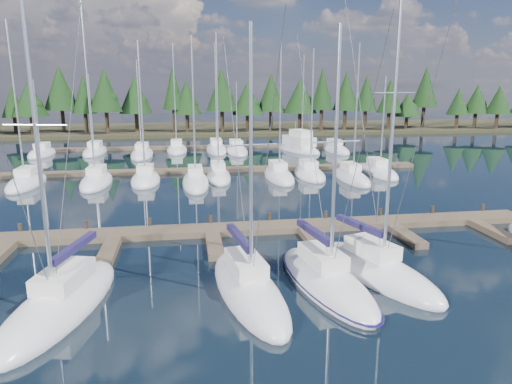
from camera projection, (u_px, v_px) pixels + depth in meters
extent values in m
plane|color=black|center=(204.00, 192.00, 41.28)|extent=(260.00, 260.00, 0.00)
cube|color=#302D1A|center=(192.00, 129.00, 98.97)|extent=(220.00, 30.00, 0.60)
cube|color=brown|center=(212.00, 230.00, 29.68)|extent=(44.00, 2.00, 0.40)
cube|color=brown|center=(109.00, 251.00, 25.91)|extent=(0.90, 4.00, 0.40)
cube|color=brown|center=(214.00, 246.00, 26.80)|extent=(0.90, 4.00, 0.40)
cube|color=brown|center=(313.00, 240.00, 27.68)|extent=(0.90, 4.00, 0.40)
cube|color=brown|center=(406.00, 236.00, 28.57)|extent=(0.90, 4.00, 0.40)
cube|color=brown|center=(493.00, 231.00, 29.46)|extent=(0.90, 4.00, 0.40)
cylinder|color=#31261B|center=(20.00, 230.00, 28.81)|extent=(0.26, 0.26, 0.90)
cylinder|color=#31261B|center=(86.00, 227.00, 29.40)|extent=(0.26, 0.26, 0.90)
cylinder|color=#31261B|center=(150.00, 225.00, 30.00)|extent=(0.26, 0.26, 0.90)
cylinder|color=#31261B|center=(211.00, 222.00, 30.59)|extent=(0.26, 0.26, 0.90)
cylinder|color=#31261B|center=(269.00, 219.00, 31.18)|extent=(0.26, 0.26, 0.90)
cylinder|color=#31261B|center=(326.00, 217.00, 31.77)|extent=(0.26, 0.26, 0.90)
cylinder|color=#31261B|center=(380.00, 215.00, 32.37)|extent=(0.26, 0.26, 0.90)
cylinder|color=#31261B|center=(432.00, 212.00, 32.96)|extent=(0.26, 0.26, 0.90)
cylinder|color=#31261B|center=(483.00, 210.00, 33.55)|extent=(0.26, 0.26, 0.90)
cube|color=brown|center=(200.00, 170.00, 50.86)|extent=(50.00, 1.80, 0.40)
cube|color=brown|center=(196.00, 147.00, 70.12)|extent=(46.00, 1.80, 0.40)
ellipsoid|color=silver|center=(61.00, 306.00, 19.49)|extent=(4.99, 9.68, 1.90)
cube|color=silver|center=(64.00, 276.00, 19.67)|extent=(2.23, 3.25, 0.70)
cylinder|color=silver|center=(37.00, 141.00, 17.42)|extent=(0.19, 0.19, 12.56)
cylinder|color=silver|center=(74.00, 251.00, 20.58)|extent=(1.10, 3.99, 0.12)
cube|color=#1B163D|center=(74.00, 247.00, 20.54)|extent=(1.28, 3.86, 0.30)
cylinder|color=silver|center=(35.00, 125.00, 17.28)|extent=(2.50, 0.68, 0.07)
cylinder|color=#3F3F44|center=(5.00, 153.00, 15.53)|extent=(1.00, 3.90, 12.87)
cylinder|color=#3F3F44|center=(69.00, 138.00, 19.84)|extent=(1.22, 4.80, 12.87)
ellipsoid|color=silver|center=(248.00, 291.00, 20.93)|extent=(3.77, 9.35, 1.90)
cube|color=silver|center=(246.00, 263.00, 21.08)|extent=(1.77, 3.07, 0.70)
cylinder|color=silver|center=(251.00, 158.00, 19.09)|extent=(0.18, 0.18, 10.82)
cylinder|color=silver|center=(239.00, 240.00, 21.93)|extent=(0.69, 3.97, 0.12)
cube|color=#1B163D|center=(239.00, 237.00, 21.89)|extent=(0.89, 3.83, 0.30)
cylinder|color=silver|center=(251.00, 145.00, 18.97)|extent=(2.23, 0.39, 0.07)
cylinder|color=#3F3F44|center=(265.00, 169.00, 17.31)|extent=(0.60, 3.90, 11.13)
cylinder|color=#3F3F44|center=(236.00, 153.00, 21.37)|extent=(0.73, 4.80, 11.13)
ellipsoid|color=silver|center=(326.00, 283.00, 21.81)|extent=(3.96, 9.04, 1.90)
cube|color=silver|center=(323.00, 256.00, 21.94)|extent=(1.87, 2.99, 0.70)
cylinder|color=silver|center=(335.00, 154.00, 19.98)|extent=(0.18, 0.18, 10.87)
cylinder|color=silver|center=(314.00, 235.00, 22.75)|extent=(0.71, 3.82, 0.12)
cube|color=#1B163D|center=(314.00, 232.00, 22.71)|extent=(0.91, 3.68, 0.30)
cylinder|color=silver|center=(336.00, 142.00, 19.86)|extent=(2.36, 0.44, 0.07)
cylinder|color=#3F3F44|center=(357.00, 164.00, 18.27)|extent=(0.61, 3.75, 11.18)
cylinder|color=#3F3F44|center=(313.00, 151.00, 22.16)|extent=(0.75, 4.61, 11.18)
ellipsoid|color=#0F0B3A|center=(326.00, 282.00, 21.79)|extent=(4.12, 9.40, 0.18)
ellipsoid|color=silver|center=(377.00, 273.00, 22.98)|extent=(5.16, 9.06, 1.90)
cube|color=silver|center=(372.00, 248.00, 23.08)|extent=(2.23, 3.09, 0.70)
cylinder|color=silver|center=(394.00, 109.00, 20.75)|extent=(0.20, 0.20, 14.62)
cylinder|color=silver|center=(360.00, 228.00, 23.82)|extent=(1.28, 3.67, 0.12)
cube|color=#1B163D|center=(360.00, 225.00, 23.79)|extent=(1.44, 3.58, 0.30)
cylinder|color=silver|center=(395.00, 93.00, 20.59)|extent=(2.28, 0.79, 0.07)
cylinder|color=#3F3F44|center=(425.00, 115.00, 19.16)|extent=(1.18, 3.59, 14.93)
cylinder|color=#3F3F44|center=(361.00, 110.00, 22.79)|extent=(1.44, 4.41, 14.93)
ellipsoid|color=silver|center=(27.00, 184.00, 44.02)|extent=(2.77, 8.49, 1.90)
cube|color=silver|center=(27.00, 171.00, 44.15)|extent=(1.52, 2.72, 0.70)
cylinder|color=silver|center=(15.00, 100.00, 41.82)|extent=(0.16, 0.16, 14.14)
ellipsoid|color=silver|center=(96.00, 183.00, 44.56)|extent=(2.76, 8.56, 1.90)
cube|color=silver|center=(96.00, 170.00, 44.70)|extent=(1.52, 2.74, 0.70)
cylinder|color=silver|center=(88.00, 91.00, 42.17)|extent=(0.16, 0.16, 15.74)
ellipsoid|color=silver|center=(146.00, 181.00, 45.44)|extent=(2.82, 7.25, 1.90)
cube|color=silver|center=(145.00, 168.00, 45.52)|extent=(1.55, 2.32, 0.70)
cylinder|color=silver|center=(141.00, 109.00, 43.48)|extent=(0.16, 0.16, 12.47)
ellipsoid|color=silver|center=(196.00, 183.00, 44.38)|extent=(2.52, 9.56, 1.90)
cube|color=silver|center=(195.00, 170.00, 44.57)|extent=(1.38, 3.06, 0.70)
cylinder|color=silver|center=(193.00, 108.00, 42.28)|extent=(0.16, 0.16, 12.79)
ellipsoid|color=silver|center=(218.00, 177.00, 47.27)|extent=(2.46, 8.35, 1.90)
cube|color=silver|center=(218.00, 165.00, 47.40)|extent=(1.35, 2.67, 0.70)
cylinder|color=silver|center=(217.00, 103.00, 45.16)|extent=(0.16, 0.16, 13.36)
ellipsoid|color=silver|center=(279.00, 177.00, 47.46)|extent=(2.69, 9.02, 1.90)
cube|color=silver|center=(278.00, 165.00, 47.63)|extent=(1.48, 2.89, 0.70)
cylinder|color=silver|center=(280.00, 107.00, 45.40)|extent=(0.16, 0.16, 12.66)
ellipsoid|color=silver|center=(309.00, 175.00, 48.25)|extent=(2.81, 7.49, 1.90)
cube|color=silver|center=(309.00, 163.00, 48.34)|extent=(1.55, 2.40, 0.70)
cylinder|color=silver|center=(312.00, 110.00, 46.35)|extent=(0.16, 0.16, 11.97)
ellipsoid|color=silver|center=(352.00, 179.00, 46.45)|extent=(2.43, 8.33, 1.90)
cube|color=silver|center=(351.00, 166.00, 46.58)|extent=(1.34, 2.66, 0.70)
cylinder|color=silver|center=(357.00, 109.00, 44.46)|extent=(0.16, 0.16, 12.36)
ellipsoid|color=silver|center=(378.00, 173.00, 49.58)|extent=(2.60, 8.34, 1.90)
cube|color=silver|center=(377.00, 161.00, 49.71)|extent=(1.43, 2.67, 0.70)
cylinder|color=silver|center=(383.00, 122.00, 47.92)|extent=(0.16, 0.16, 9.39)
ellipsoid|color=silver|center=(42.00, 154.00, 63.10)|extent=(2.89, 8.38, 1.90)
cube|color=silver|center=(42.00, 145.00, 63.23)|extent=(1.59, 2.68, 0.70)
cylinder|color=silver|center=(37.00, 115.00, 61.46)|extent=(0.16, 0.16, 9.20)
ellipsoid|color=silver|center=(95.00, 152.00, 64.90)|extent=(2.92, 9.34, 1.90)
cube|color=silver|center=(95.00, 144.00, 65.08)|extent=(1.61, 2.99, 0.70)
cylinder|color=silver|center=(91.00, 111.00, 63.13)|extent=(0.16, 0.16, 9.96)
ellipsoid|color=silver|center=(142.00, 155.00, 62.64)|extent=(2.89, 10.52, 1.90)
cube|color=silver|center=(142.00, 146.00, 62.88)|extent=(1.59, 3.37, 0.70)
cylinder|color=silver|center=(139.00, 105.00, 60.62)|extent=(0.16, 0.16, 11.72)
ellipsoid|color=silver|center=(177.00, 151.00, 66.75)|extent=(2.88, 8.60, 1.90)
cube|color=silver|center=(177.00, 142.00, 66.89)|extent=(1.58, 2.75, 0.70)
cylinder|color=silver|center=(175.00, 95.00, 64.54)|extent=(0.16, 0.16, 14.18)
ellipsoid|color=silver|center=(217.00, 150.00, 67.55)|extent=(2.90, 11.23, 1.90)
cube|color=silver|center=(216.00, 141.00, 67.82)|extent=(1.59, 3.59, 0.70)
cylinder|color=silver|center=(216.00, 95.00, 65.19)|extent=(0.16, 0.16, 14.31)
ellipsoid|color=silver|center=(237.00, 151.00, 66.30)|extent=(2.99, 10.91, 1.90)
cube|color=silver|center=(236.00, 142.00, 66.55)|extent=(1.64, 3.49, 0.70)
cylinder|color=silver|center=(237.00, 114.00, 64.57)|extent=(0.16, 0.16, 8.96)
ellipsoid|color=silver|center=(301.00, 149.00, 68.78)|extent=(2.99, 8.29, 1.90)
cube|color=silver|center=(301.00, 140.00, 68.91)|extent=(1.64, 2.65, 0.70)
cylinder|color=silver|center=(303.00, 100.00, 66.74)|extent=(0.16, 0.16, 12.79)
ellipsoid|color=silver|center=(335.00, 150.00, 67.19)|extent=(2.75, 9.75, 1.90)
cube|color=silver|center=(335.00, 142.00, 67.39)|extent=(1.51, 3.12, 0.70)
cylinder|color=silver|center=(338.00, 109.00, 65.37)|extent=(0.16, 0.16, 10.21)
ellipsoid|color=silver|center=(299.00, 150.00, 67.47)|extent=(6.20, 10.88, 2.07)
cube|color=silver|center=(299.00, 141.00, 67.15)|extent=(4.07, 6.18, 1.38)
cube|color=silver|center=(301.00, 133.00, 66.44)|extent=(2.83, 4.00, 1.03)
cylinder|color=silver|center=(296.00, 128.00, 67.65)|extent=(0.10, 0.10, 1.84)
cylinder|color=black|center=(15.00, 125.00, 87.23)|extent=(0.70, 0.70, 2.97)
cone|color=black|center=(13.00, 102.00, 86.24)|extent=(4.32, 4.32, 5.78)
ellipsoid|color=black|center=(16.00, 109.00, 86.61)|extent=(2.59, 2.59, 2.59)
cylinder|color=black|center=(32.00, 125.00, 84.71)|extent=(0.70, 0.70, 3.33)
cone|color=black|center=(29.00, 98.00, 83.60)|extent=(6.25, 6.25, 6.48)
ellipsoid|color=black|center=(33.00, 106.00, 84.01)|extent=(3.75, 3.75, 3.75)
cylinder|color=black|center=(63.00, 121.00, 88.33)|extent=(0.70, 0.70, 4.30)
cone|color=black|center=(60.00, 88.00, 86.89)|extent=(6.43, 6.43, 8.36)
ellipsoid|color=black|center=(64.00, 98.00, 87.40)|extent=(3.86, 3.86, 3.86)
cylinder|color=black|center=(86.00, 123.00, 88.25)|extent=(0.70, 0.70, 3.68)
cone|color=black|center=(84.00, 94.00, 87.02)|extent=(4.70, 4.70, 7.15)
ellipsoid|color=black|center=(87.00, 103.00, 87.47)|extent=(2.82, 2.82, 2.82)
cylinder|color=black|center=(107.00, 123.00, 85.30)|extent=(0.70, 0.70, 4.10)
cone|color=black|center=(105.00, 90.00, 83.94)|extent=(5.88, 5.88, 7.98)
ellipsoid|color=black|center=(108.00, 100.00, 84.42)|extent=(3.53, 3.53, 3.53)
cylinder|color=black|center=(137.00, 122.00, 89.56)|extent=(0.70, 0.70, 3.59)
cone|color=black|center=(135.00, 95.00, 88.37)|extent=(6.39, 6.39, 6.98)
ellipsoid|color=black|center=(138.00, 103.00, 88.80)|extent=(3.83, 3.83, 3.83)
cylinder|color=black|center=(174.00, 121.00, 89.14)|extent=(0.70, 0.70, 4.32)
cone|color=black|center=(173.00, 87.00, 87.70)|extent=(4.13, 4.13, 8.40)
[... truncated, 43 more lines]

